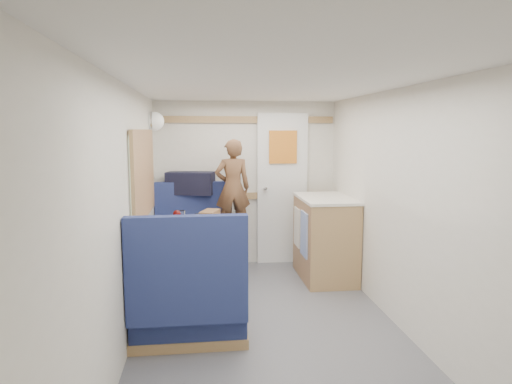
{
  "coord_description": "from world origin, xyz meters",
  "views": [
    {
      "loc": [
        -0.53,
        -3.3,
        1.65
      ],
      "look_at": [
        -0.03,
        0.9,
        1.08
      ],
      "focal_mm": 32.0,
      "sensor_mm": 36.0,
      "label": 1
    }
  ],
  "objects": [
    {
      "name": "floor",
      "position": [
        0.0,
        0.0,
        0.0
      ],
      "size": [
        4.5,
        4.5,
        0.0
      ],
      "primitive_type": "plane",
      "color": "#515156",
      "rests_on": "ground"
    },
    {
      "name": "ceiling",
      "position": [
        0.0,
        0.0,
        2.0
      ],
      "size": [
        4.5,
        4.5,
        0.0
      ],
      "primitive_type": "plane",
      "rotation": [
        3.14,
        0.0,
        0.0
      ],
      "color": "silver",
      "rests_on": "wall_back"
    },
    {
      "name": "wall_back",
      "position": [
        0.0,
        2.25,
        1.0
      ],
      "size": [
        2.2,
        0.02,
        2.0
      ],
      "primitive_type": "cube",
      "color": "silver",
      "rests_on": "floor"
    },
    {
      "name": "wall_left",
      "position": [
        -1.1,
        0.0,
        1.0
      ],
      "size": [
        0.02,
        4.5,
        2.0
      ],
      "primitive_type": "cube",
      "color": "silver",
      "rests_on": "floor"
    },
    {
      "name": "wall_right",
      "position": [
        1.1,
        0.0,
        1.0
      ],
      "size": [
        0.02,
        4.5,
        2.0
      ],
      "primitive_type": "cube",
      "color": "silver",
      "rests_on": "floor"
    },
    {
      "name": "oak_trim_low",
      "position": [
        0.0,
        2.23,
        0.85
      ],
      "size": [
        2.15,
        0.02,
        0.08
      ],
      "primitive_type": "cube",
      "color": "olive",
      "rests_on": "wall_back"
    },
    {
      "name": "oak_trim_high",
      "position": [
        0.0,
        2.23,
        1.78
      ],
      "size": [
        2.15,
        0.02,
        0.08
      ],
      "primitive_type": "cube",
      "color": "olive",
      "rests_on": "wall_back"
    },
    {
      "name": "side_window",
      "position": [
        -1.08,
        1.0,
        1.25
      ],
      "size": [
        0.04,
        1.3,
        0.72
      ],
      "primitive_type": "cube",
      "color": "#ABB69A",
      "rests_on": "wall_left"
    },
    {
      "name": "rear_door",
      "position": [
        0.45,
        2.22,
        0.97
      ],
      "size": [
        0.62,
        0.12,
        1.86
      ],
      "color": "white",
      "rests_on": "wall_back"
    },
    {
      "name": "dinette_table",
      "position": [
        -0.65,
        1.0,
        0.57
      ],
      "size": [
        0.62,
        0.92,
        0.72
      ],
      "color": "white",
      "rests_on": "floor"
    },
    {
      "name": "bench_far",
      "position": [
        -0.65,
        1.86,
        0.3
      ],
      "size": [
        0.9,
        0.59,
        1.05
      ],
      "color": "navy",
      "rests_on": "floor"
    },
    {
      "name": "bench_near",
      "position": [
        -0.65,
        0.14,
        0.3
      ],
      "size": [
        0.9,
        0.59,
        1.05
      ],
      "color": "navy",
      "rests_on": "floor"
    },
    {
      "name": "ledge",
      "position": [
        -0.65,
        2.12,
        0.88
      ],
      "size": [
        0.9,
        0.14,
        0.04
      ],
      "primitive_type": "cube",
      "color": "olive",
      "rests_on": "bench_far"
    },
    {
      "name": "dome_light",
      "position": [
        -1.04,
        1.85,
        1.75
      ],
      "size": [
        0.2,
        0.2,
        0.2
      ],
      "primitive_type": "sphere",
      "color": "white",
      "rests_on": "wall_left"
    },
    {
      "name": "galley_counter",
      "position": [
        0.82,
        1.55,
        0.47
      ],
      "size": [
        0.57,
        0.92,
        0.92
      ],
      "color": "olive",
      "rests_on": "floor"
    },
    {
      "name": "person",
      "position": [
        -0.19,
        1.83,
        1.0
      ],
      "size": [
        0.43,
        0.3,
        1.11
      ],
      "primitive_type": "imported",
      "rotation": [
        0.0,
        0.0,
        3.23
      ],
      "color": "brown",
      "rests_on": "bench_far"
    },
    {
      "name": "duffel_bag",
      "position": [
        -0.67,
        2.12,
        1.03
      ],
      "size": [
        0.59,
        0.38,
        0.26
      ],
      "primitive_type": "cube",
      "rotation": [
        0.0,
        0.0,
        -0.23
      ],
      "color": "black",
      "rests_on": "ledge"
    },
    {
      "name": "tray",
      "position": [
        -0.63,
        0.67,
        0.73
      ],
      "size": [
        0.25,
        0.32,
        0.02
      ],
      "primitive_type": "cube",
      "rotation": [
        0.0,
        0.0,
        -0.05
      ],
      "color": "white",
      "rests_on": "dinette_table"
    },
    {
      "name": "orange_fruit",
      "position": [
        -0.43,
        0.82,
        0.77
      ],
      "size": [
        0.07,
        0.07,
        0.07
      ],
      "primitive_type": "sphere",
      "color": "#E25B0A",
      "rests_on": "tray"
    },
    {
      "name": "cheese_block",
      "position": [
        -0.62,
        0.84,
        0.76
      ],
      "size": [
        0.12,
        0.09,
        0.04
      ],
      "primitive_type": "cube",
      "rotation": [
        0.0,
        0.0,
        0.25
      ],
      "color": "#E2D282",
      "rests_on": "tray"
    },
    {
      "name": "wine_glass",
      "position": [
        -0.78,
        1.09,
        0.84
      ],
      "size": [
        0.08,
        0.08,
        0.17
      ],
      "color": "white",
      "rests_on": "dinette_table"
    },
    {
      "name": "tumbler_left",
      "position": [
        -0.82,
        0.62,
        0.77
      ],
      "size": [
        0.07,
        0.07,
        0.11
      ],
      "primitive_type": "cylinder",
      "color": "white",
      "rests_on": "dinette_table"
    },
    {
      "name": "tumbler_mid",
      "position": [
        -0.75,
        1.38,
        0.78
      ],
      "size": [
        0.07,
        0.07,
        0.11
      ],
      "primitive_type": "cylinder",
      "color": "white",
      "rests_on": "dinette_table"
    },
    {
      "name": "tumbler_right",
      "position": [
        -0.59,
        1.19,
        0.77
      ],
      "size": [
        0.07,
        0.07,
        0.11
      ],
      "primitive_type": "cylinder",
      "color": "silver",
      "rests_on": "dinette_table"
    },
    {
      "name": "beer_glass",
      "position": [
        -0.47,
        0.93,
        0.77
      ],
      "size": [
        0.07,
        0.07,
        0.11
      ],
      "primitive_type": "cylinder",
      "color": "#925B15",
      "rests_on": "dinette_table"
    },
    {
      "name": "pepper_grinder",
      "position": [
        -0.65,
        1.19,
        0.77
      ],
      "size": [
        0.04,
        0.04,
        0.1
      ],
      "primitive_type": "cylinder",
      "color": "black",
      "rests_on": "dinette_table"
    },
    {
      "name": "salt_grinder",
      "position": [
        -0.69,
        0.98,
        0.77
      ],
      "size": [
        0.04,
        0.04,
        0.1
      ],
      "primitive_type": "cylinder",
      "color": "white",
      "rests_on": "dinette_table"
    },
    {
      "name": "bread_loaf",
      "position": [
        -0.46,
        1.35,
        0.78
      ],
      "size": [
        0.23,
        0.3,
        0.11
      ],
      "primitive_type": "cube",
      "rotation": [
        0.0,
        0.0,
        -0.35
      ],
      "color": "#8C603B",
      "rests_on": "dinette_table"
    }
  ]
}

